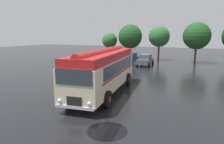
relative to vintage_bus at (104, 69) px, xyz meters
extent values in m
plane|color=black|center=(-0.97, 0.40, -1.89)|extent=(120.00, 120.00, 0.00)
cube|color=beige|center=(0.00, 0.01, -0.29)|extent=(3.82, 10.25, 2.10)
cube|color=red|center=(0.00, 0.01, 1.04)|extent=(3.60, 10.02, 0.56)
cylinder|color=red|center=(0.00, 0.01, 1.30)|extent=(1.87, 9.49, 0.60)
cube|color=#2D3842|center=(1.21, 0.48, 0.28)|extent=(1.11, 7.93, 0.84)
cube|color=#2D3842|center=(-1.30, 0.14, 0.28)|extent=(1.11, 7.93, 0.84)
cube|color=red|center=(1.22, 0.38, -0.26)|extent=(1.13, 8.13, 0.12)
cube|color=red|center=(-1.28, 0.04, -0.26)|extent=(1.13, 8.13, 0.12)
cube|color=#2D3842|center=(0.67, -4.96, 0.38)|extent=(2.18, 0.33, 0.88)
cube|color=black|center=(0.67, -4.96, -0.99)|extent=(0.90, 0.18, 0.56)
cube|color=silver|center=(0.68, -4.98, -1.32)|extent=(2.37, 0.42, 0.16)
sphere|color=white|center=(1.57, -4.85, -1.02)|extent=(0.22, 0.22, 0.22)
sphere|color=white|center=(-0.22, -5.09, -1.02)|extent=(0.22, 0.22, 0.22)
cylinder|color=black|center=(1.70, -2.89, -1.34)|extent=(0.43, 1.13, 1.10)
cylinder|color=red|center=(1.70, -2.89, -1.34)|extent=(0.37, 0.42, 0.39)
cylinder|color=black|center=(-0.87, -3.24, -1.34)|extent=(0.43, 1.13, 1.10)
cylinder|color=red|center=(-0.87, -3.24, -1.34)|extent=(0.37, 0.42, 0.39)
cylinder|color=black|center=(0.90, 3.06, -1.34)|extent=(0.43, 1.13, 1.10)
cylinder|color=red|center=(0.90, 3.06, -1.34)|extent=(0.37, 0.42, 0.39)
cylinder|color=black|center=(-1.68, 2.71, -1.34)|extent=(0.43, 1.13, 1.10)
cylinder|color=red|center=(-1.68, 2.71, -1.34)|extent=(0.37, 0.42, 0.39)
cube|color=navy|center=(-3.56, 15.96, -1.22)|extent=(1.92, 4.29, 0.70)
cube|color=navy|center=(-3.55, 16.11, -0.55)|extent=(1.61, 2.26, 0.64)
cube|color=#2D3842|center=(-2.79, 16.07, -0.55)|extent=(0.13, 1.93, 0.50)
cube|color=#2D3842|center=(-4.30, 16.15, -0.55)|extent=(0.13, 1.93, 0.50)
cylinder|color=black|center=(-2.75, 14.61, -1.57)|extent=(0.23, 0.65, 0.64)
cylinder|color=black|center=(-4.50, 14.71, -1.57)|extent=(0.23, 0.65, 0.64)
cylinder|color=black|center=(-2.61, 17.21, -1.57)|extent=(0.23, 0.65, 0.64)
cylinder|color=black|center=(-4.36, 17.31, -1.57)|extent=(0.23, 0.65, 0.64)
cube|color=#4C5156|center=(-0.81, 15.05, -1.22)|extent=(1.85, 4.26, 0.70)
cube|color=#4C5156|center=(-0.82, 15.20, -0.55)|extent=(1.57, 2.23, 0.64)
cube|color=#2D3842|center=(-0.06, 15.22, -0.55)|extent=(0.09, 1.93, 0.50)
cube|color=#2D3842|center=(-1.58, 15.17, -0.55)|extent=(0.09, 1.93, 0.50)
cylinder|color=black|center=(0.11, 13.78, -1.57)|extent=(0.22, 0.65, 0.64)
cylinder|color=black|center=(-1.65, 13.72, -1.57)|extent=(0.22, 0.65, 0.64)
cylinder|color=black|center=(0.02, 16.38, -1.57)|extent=(0.22, 0.65, 0.64)
cylinder|color=black|center=(-1.74, 16.32, -1.57)|extent=(0.22, 0.65, 0.64)
cylinder|color=#4C3823|center=(-9.77, 21.75, -0.73)|extent=(0.31, 0.31, 2.32)
sphere|color=#2D662D|center=(-9.77, 21.75, 1.52)|extent=(2.90, 2.90, 2.90)
sphere|color=#2D662D|center=(-9.97, 22.09, 1.54)|extent=(2.11, 2.11, 2.11)
cylinder|color=#4C3823|center=(-5.66, 21.94, -0.64)|extent=(0.26, 0.26, 2.51)
sphere|color=#1E4C1E|center=(-5.66, 21.94, 2.27)|extent=(4.40, 4.40, 4.40)
sphere|color=#1E4C1E|center=(-5.20, 21.71, 2.01)|extent=(2.93, 2.93, 2.93)
cylinder|color=#4C3823|center=(-0.31, 22.03, -0.48)|extent=(0.32, 0.32, 2.84)
sphere|color=#2D662D|center=(-0.31, 22.03, 2.30)|extent=(3.63, 3.63, 3.63)
sphere|color=#2D662D|center=(-0.44, 21.76, 2.67)|extent=(2.58, 2.58, 2.58)
cylinder|color=#4C3823|center=(5.78, 20.90, -0.53)|extent=(0.32, 0.32, 2.73)
sphere|color=#1E4C1E|center=(5.78, 20.90, 2.43)|extent=(4.24, 4.24, 4.24)
sphere|color=#1E4C1E|center=(5.27, 21.07, 2.35)|extent=(2.83, 2.83, 2.83)
cylinder|color=black|center=(3.03, -5.67, -1.89)|extent=(1.98, 1.98, 0.01)
camera|label=1|loc=(6.93, -13.61, 2.64)|focal=32.00mm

